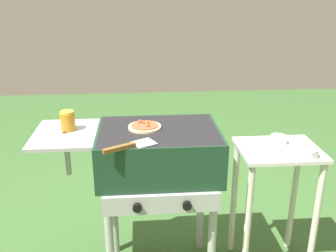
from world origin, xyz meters
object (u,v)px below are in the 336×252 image
Objects in this scene: pizza_pepperoni at (145,126)px; sauce_jar at (68,121)px; topping_bowl_near at (278,140)px; grill at (156,155)px; prep_table at (275,184)px; topping_bowl_far at (308,153)px; spatula at (130,146)px.

sauce_jar is (-0.40, -0.00, 0.04)m from pizza_pepperoni.
grill is at bearing -174.11° from topping_bowl_near.
grill is 0.70m from topping_bowl_near.
sauce_jar is at bearing -179.99° from pizza_pepperoni.
grill is 0.17m from pizza_pepperoni.
grill is at bearing -33.53° from pizza_pepperoni.
prep_table is 0.29m from topping_bowl_far.
sauce_jar is (-0.45, 0.04, 0.20)m from grill.
pizza_pepperoni is 1.67× the size of sauce_jar.
sauce_jar is 0.41m from spatula.
topping_bowl_far is at bearing -6.94° from sauce_jar.
pizza_pepperoni reaches higher than spatula.
grill is at bearing -179.63° from prep_table.
spatula is 2.68× the size of topping_bowl_far.
topping_bowl_far is (0.92, 0.10, -0.11)m from spatula.
prep_table is at bearing 0.37° from grill.
pizza_pepperoni is (-0.06, 0.04, 0.15)m from grill.
grill is 0.79m from topping_bowl_far.
topping_bowl_near is (0.69, 0.07, 0.04)m from grill.
sauce_jar is at bearing 175.24° from grill.
prep_table is at bearing 133.31° from topping_bowl_far.
sauce_jar reaches higher than topping_bowl_near.
grill reaches higher than topping_bowl_near.
spatula is at bearing -106.76° from pizza_pepperoni.
prep_table is at bearing -1.69° from sauce_jar.
grill is 3.76× the size of spatula.
sauce_jar reaches higher than grill.
topping_bowl_near is at bearing 5.89° from grill.
sauce_jar reaches higher than topping_bowl_far.
sauce_jar is at bearing 142.08° from spatula.
grill reaches higher than topping_bowl_far.
topping_bowl_far is at bearing -10.16° from pizza_pepperoni.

